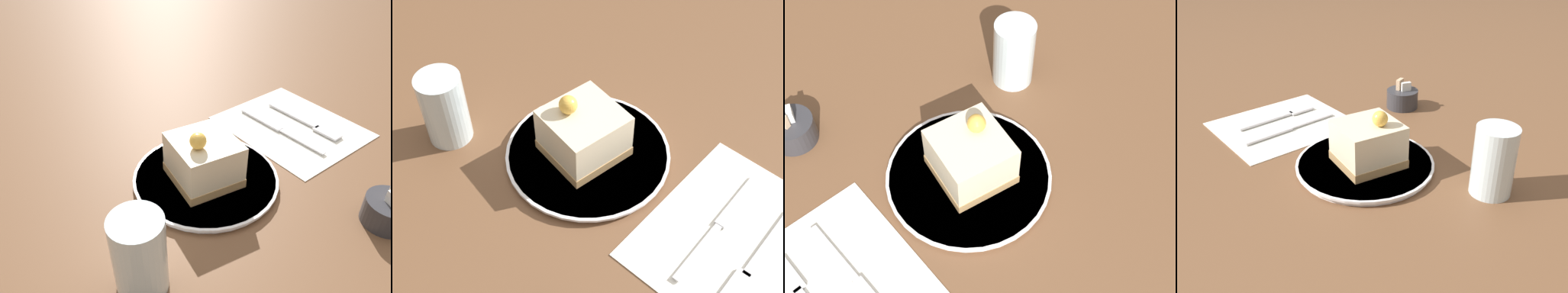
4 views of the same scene
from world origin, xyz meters
The scene contains 8 objects.
ground_plane centered at (0.00, 0.00, 0.00)m, with size 4.00×4.00×0.00m, color brown.
plate centered at (0.03, 0.03, 0.01)m, with size 0.22×0.22×0.01m.
cake_slice centered at (0.03, 0.03, 0.05)m, with size 0.11×0.11×0.09m.
napkin centered at (-0.20, 0.02, 0.00)m, with size 0.22×0.25×0.00m.
fork centered at (-0.23, 0.04, 0.01)m, with size 0.02×0.17×0.00m.
knife centered at (-0.17, 0.00, 0.01)m, with size 0.02×0.19×0.00m.
sugar_bowl centered at (-0.11, 0.25, 0.02)m, with size 0.07×0.07×0.06m.
drinking_glass centered at (0.20, 0.12, 0.05)m, with size 0.06×0.06×0.11m.
Camera 4 is at (0.48, -0.36, 0.37)m, focal length 40.00 mm.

